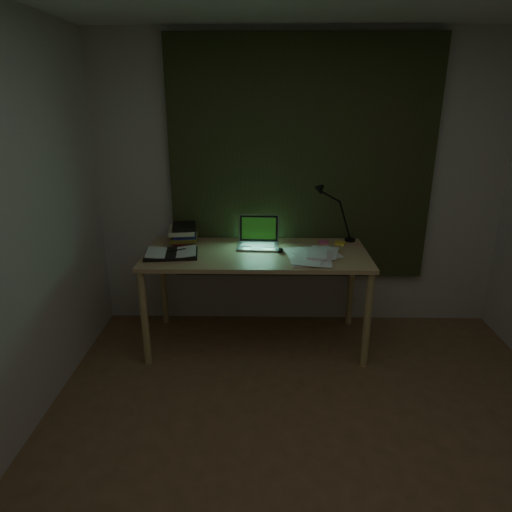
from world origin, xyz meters
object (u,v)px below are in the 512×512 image
Objects in this scene: open_textbook at (171,253)px; book_stack at (183,234)px; desk at (256,299)px; loose_papers at (310,254)px; desk_lamp at (352,214)px; laptop at (258,233)px.

book_stack is at bearing 74.94° from open_textbook.
desk is 4.74× the size of loose_papers.
desk_lamp reaches higher than desk.
book_stack is (-0.63, 0.10, -0.04)m from laptop.
desk_lamp reaches higher than book_stack.
loose_papers is at bearing -16.01° from book_stack.
open_textbook is at bearing -97.98° from book_stack.
desk_lamp is (0.80, 0.31, 0.64)m from desk.
open_textbook is at bearing -179.38° from loose_papers.
laptop is 0.71m from open_textbook.
open_textbook is 1.08m from loose_papers.
desk is 0.82m from book_stack.
laptop reaches higher than desk.
laptop is at bearing 10.15° from open_textbook.
desk is 3.70× the size of desk_lamp.
laptop is 0.82m from desk_lamp.
desk is at bearing -91.65° from laptop.
book_stack is at bearing 163.99° from loose_papers.
desk_lamp reaches higher than laptop.
desk is 4.41× the size of open_textbook.
book_stack is 0.52× the size of desk_lamp.
desk_lamp reaches higher than open_textbook.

